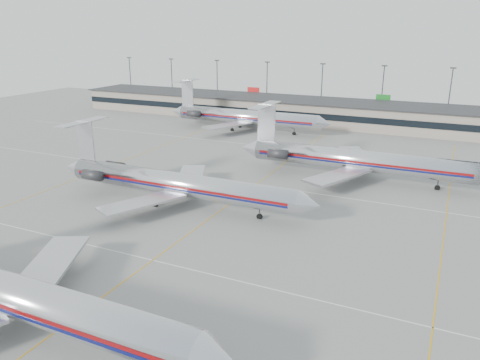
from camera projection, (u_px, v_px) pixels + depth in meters
The scene contains 7 objects.
ground at pixel (92, 305), 45.00m from camera, with size 260.00×260.00×0.00m, color gray.
apron_markings at pixel (153, 260), 53.62m from camera, with size 160.00×0.15×0.02m, color silver.
terminal at pixel (339, 113), 128.44m from camera, with size 162.00×17.00×6.25m.
light_mast_row at pixel (351, 87), 138.84m from camera, with size 163.60×0.40×15.28m.
jet_second_row at pixel (173, 183), 69.90m from camera, with size 43.74×25.76×11.45m.
jet_third_row at pixel (354, 159), 81.45m from camera, with size 44.71×27.50×12.22m.
jet_back_row at pixel (243, 117), 120.80m from camera, with size 44.76×27.53×12.24m.
Camera 1 is at (29.43, -29.37, 25.39)m, focal length 35.00 mm.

